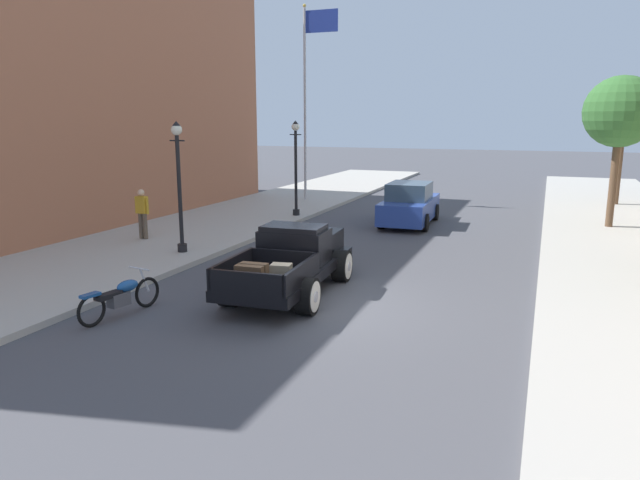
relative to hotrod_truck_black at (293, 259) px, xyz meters
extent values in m
plane|color=#47474C|center=(0.99, -0.81, -0.75)|extent=(140.00, 140.00, 0.00)
cube|color=#ADA89E|center=(-6.26, -0.81, -0.68)|extent=(5.50, 64.00, 0.15)
cube|color=black|center=(0.02, -0.24, -0.21)|extent=(2.07, 5.00, 0.24)
cube|color=black|center=(0.00, 0.11, 0.31)|extent=(1.63, 1.20, 0.80)
cube|color=black|center=(0.00, 0.06, 0.77)|extent=(1.49, 1.03, 0.12)
cube|color=#3D4C5B|center=(-0.04, 0.67, 0.47)|extent=(1.33, 0.13, 0.44)
cube|color=black|center=(-0.09, 1.40, 0.17)|extent=(1.41, 1.58, 0.52)
cube|color=silver|center=(-0.14, 2.20, 0.15)|extent=(0.69, 0.14, 0.47)
cube|color=black|center=(0.11, -1.64, -0.07)|extent=(1.82, 2.21, 0.04)
cube|color=black|center=(-0.70, -1.69, 0.15)|extent=(0.22, 2.10, 0.44)
cube|color=black|center=(0.92, -1.59, 0.15)|extent=(0.22, 2.10, 0.44)
cube|color=black|center=(0.17, -2.65, 0.15)|extent=(1.62, 0.18, 0.44)
cube|color=black|center=(0.04, -0.63, 0.15)|extent=(1.62, 0.18, 0.44)
cylinder|color=black|center=(-0.97, 1.04, -0.35)|extent=(0.41, 0.82, 0.80)
cylinder|color=silver|center=(-1.15, 1.03, -0.35)|extent=(0.05, 0.66, 0.66)
cylinder|color=silver|center=(-1.16, 1.03, -0.35)|extent=(0.04, 0.24, 0.24)
cylinder|color=black|center=(0.83, 1.16, -0.35)|extent=(0.41, 0.82, 0.80)
cylinder|color=silver|center=(1.01, 1.17, -0.35)|extent=(0.05, 0.66, 0.66)
cylinder|color=silver|center=(1.02, 1.17, -0.35)|extent=(0.04, 0.24, 0.24)
cylinder|color=black|center=(-0.79, -1.65, -0.35)|extent=(0.41, 0.82, 0.80)
cylinder|color=silver|center=(-0.98, -1.66, -0.35)|extent=(0.05, 0.66, 0.66)
cylinder|color=silver|center=(-0.99, -1.66, -0.35)|extent=(0.04, 0.24, 0.24)
cylinder|color=black|center=(1.00, -1.53, -0.35)|extent=(0.41, 0.82, 0.80)
cylinder|color=silver|center=(1.19, -1.52, -0.35)|extent=(0.05, 0.66, 0.66)
cylinder|color=silver|center=(1.20, -1.52, -0.35)|extent=(0.04, 0.24, 0.24)
cube|color=brown|center=(-0.05, -2.00, 0.15)|extent=(0.63, 0.48, 0.40)
cube|color=#3D2D1E|center=(-0.05, -2.00, 0.15)|extent=(0.62, 0.09, 0.42)
cube|color=gray|center=(0.31, -1.33, 0.09)|extent=(0.49, 0.40, 0.28)
torus|color=black|center=(-2.44, -2.37, -0.42)|extent=(0.18, 0.67, 0.67)
torus|color=black|center=(-2.67, -3.80, -0.42)|extent=(0.18, 0.67, 0.67)
cube|color=#4C4C51|center=(-2.57, -3.13, -0.37)|extent=(0.31, 0.47, 0.28)
ellipsoid|color=navy|center=(-2.53, -2.89, -0.14)|extent=(0.34, 0.55, 0.24)
cube|color=black|center=(-2.61, -3.38, -0.22)|extent=(0.31, 0.59, 0.10)
cylinder|color=silver|center=(-2.45, -2.43, -0.12)|extent=(0.09, 0.26, 0.58)
cylinder|color=silver|center=(-2.47, -2.55, 0.16)|extent=(0.62, 0.13, 0.04)
cube|color=navy|center=(-2.67, -3.80, -0.10)|extent=(0.24, 0.42, 0.06)
cube|color=#284293|center=(0.59, 9.83, -0.14)|extent=(1.88, 4.36, 0.80)
cube|color=#384C5B|center=(0.60, 9.68, 0.58)|extent=(1.59, 2.06, 0.64)
cylinder|color=black|center=(-0.28, 11.08, -0.42)|extent=(0.24, 0.67, 0.66)
cylinder|color=black|center=(1.37, 11.15, -0.42)|extent=(0.24, 0.67, 0.66)
cylinder|color=black|center=(-0.19, 8.51, -0.42)|extent=(0.24, 0.67, 0.66)
cylinder|color=black|center=(1.46, 8.57, -0.42)|extent=(0.24, 0.67, 0.66)
cylinder|color=brown|center=(-6.93, 3.09, -0.17)|extent=(0.14, 0.14, 0.86)
cylinder|color=brown|center=(-6.75, 3.09, -0.17)|extent=(0.14, 0.14, 0.86)
cube|color=gold|center=(-6.84, 3.09, 0.54)|extent=(0.36, 0.22, 0.56)
cylinder|color=gold|center=(-7.06, 3.09, 0.51)|extent=(0.09, 0.09, 0.54)
cylinder|color=gold|center=(-6.62, 3.09, 0.51)|extent=(0.09, 0.09, 0.54)
sphere|color=beige|center=(-6.84, 3.09, 0.94)|extent=(0.22, 0.22, 0.22)
cylinder|color=black|center=(-4.51, 1.94, -0.48)|extent=(0.28, 0.28, 0.24)
cylinder|color=black|center=(-4.51, 1.94, 1.24)|extent=(0.12, 0.12, 3.20)
cylinder|color=black|center=(-4.51, 1.94, 2.69)|extent=(0.50, 0.04, 0.04)
sphere|color=silver|center=(-4.51, 1.94, 3.00)|extent=(0.32, 0.32, 0.32)
cone|color=black|center=(-4.51, 1.94, 3.18)|extent=(0.24, 0.24, 0.14)
cylinder|color=black|center=(-4.06, 9.36, -0.48)|extent=(0.28, 0.28, 0.24)
cylinder|color=black|center=(-4.06, 9.36, 1.24)|extent=(0.12, 0.12, 3.20)
cylinder|color=black|center=(-4.06, 9.36, 2.69)|extent=(0.50, 0.04, 0.04)
sphere|color=silver|center=(-4.06, 9.36, 3.00)|extent=(0.32, 0.32, 0.32)
cone|color=black|center=(-4.06, 9.36, 3.18)|extent=(0.24, 0.24, 0.14)
cylinder|color=#B2B2B7|center=(-5.61, 14.01, 3.90)|extent=(0.12, 0.12, 9.00)
sphere|color=gold|center=(-5.61, 14.01, 8.48)|extent=(0.16, 0.16, 0.16)
cube|color=navy|center=(-4.75, 14.01, 7.75)|extent=(1.60, 0.03, 1.00)
cylinder|color=brown|center=(7.77, 11.26, 1.00)|extent=(0.26, 0.26, 3.21)
sphere|color=#33662D|center=(7.77, 11.26, 3.56)|extent=(2.54, 2.54, 2.54)
cylinder|color=brown|center=(8.57, 17.80, 1.15)|extent=(0.26, 0.26, 3.51)
sphere|color=#285628|center=(8.57, 17.80, 3.90)|extent=(2.64, 2.64, 2.64)
camera|label=1|loc=(5.52, -12.27, 3.29)|focal=32.45mm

